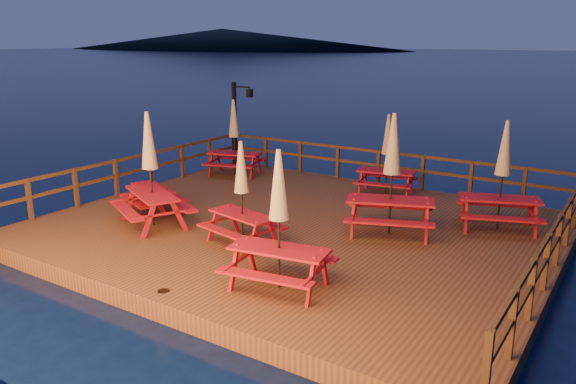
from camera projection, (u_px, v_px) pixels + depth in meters
name	position (u px, v px, depth m)	size (l,w,h in m)	color
ground	(297.00, 239.00, 14.18)	(500.00, 500.00, 0.00)	black
deck	(297.00, 232.00, 14.13)	(12.00, 10.00, 0.40)	#482517
deck_piles	(297.00, 250.00, 14.26)	(11.44, 9.44, 1.40)	#362111
railing	(332.00, 180.00, 15.30)	(11.80, 9.75, 1.10)	#362111
lamp_post	(238.00, 116.00, 20.12)	(0.85, 0.18, 3.00)	black
headland_left	(222.00, 39.00, 250.78)	(180.00, 84.00, 9.00)	black
picnic_table_0	(392.00, 173.00, 12.97)	(2.48, 2.28, 2.88)	maroon
picnic_table_1	(279.00, 218.00, 10.13)	(2.06, 1.79, 2.63)	maroon
picnic_table_2	(242.00, 192.00, 12.44)	(1.88, 1.65, 2.35)	maroon
picnic_table_3	(234.00, 136.00, 18.83)	(2.13, 1.91, 2.55)	maroon
picnic_table_4	(502.00, 174.00, 13.33)	(2.29, 2.10, 2.67)	maroon
picnic_table_5	(150.00, 168.00, 13.62)	(2.49, 2.33, 2.83)	maroon
picnic_table_6	(387.00, 153.00, 16.47)	(1.91, 1.68, 2.39)	maroon
picnic_table_7	(151.00, 169.00, 14.71)	(2.00, 1.84, 2.31)	maroon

